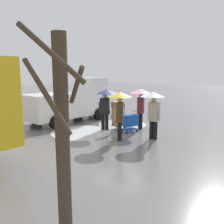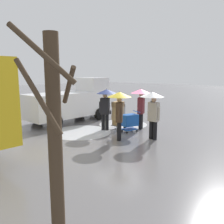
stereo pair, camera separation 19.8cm
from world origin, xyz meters
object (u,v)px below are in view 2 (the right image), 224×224
at_px(pedestrian_black_side, 141,99).
at_px(pedestrian_white_side, 119,104).
at_px(hand_dolly_boxes, 118,114).
at_px(pedestrian_pink_side, 106,100).
at_px(cargo_van_parked_right, 72,102).
at_px(bare_tree_near, 55,137).
at_px(shopping_cart_vendor, 130,121).
at_px(pedestrian_far_side, 153,104).

bearing_deg(pedestrian_black_side, pedestrian_white_side, 102.19).
relative_size(hand_dolly_boxes, pedestrian_pink_side, 0.68).
distance_m(cargo_van_parked_right, bare_tree_near, 10.52).
relative_size(pedestrian_pink_side, pedestrian_black_side, 1.00).
height_order(shopping_cart_vendor, bare_tree_near, bare_tree_near).
distance_m(pedestrian_pink_side, bare_tree_near, 8.01).
relative_size(shopping_cart_vendor, pedestrian_pink_side, 0.47).
bearing_deg(cargo_van_parked_right, pedestrian_pink_side, 174.54).
bearing_deg(bare_tree_near, shopping_cart_vendor, -60.34).
distance_m(hand_dolly_boxes, pedestrian_pink_side, 1.00).
xyz_separation_m(hand_dolly_boxes, pedestrian_pink_side, (0.29, 0.59, 0.76)).
bearing_deg(cargo_van_parked_right, pedestrian_far_side, 179.44).
relative_size(shopping_cart_vendor, pedestrian_black_side, 0.47).
bearing_deg(pedestrian_black_side, pedestrian_far_side, 142.38).
xyz_separation_m(cargo_van_parked_right, shopping_cart_vendor, (-4.32, -0.23, -0.61)).
bearing_deg(cargo_van_parked_right, bare_tree_near, 141.30).
xyz_separation_m(cargo_van_parked_right, hand_dolly_boxes, (-3.50, -0.28, -0.35)).
xyz_separation_m(cargo_van_parked_right, pedestrian_white_side, (-4.85, 1.14, 0.41)).
height_order(hand_dolly_boxes, bare_tree_near, bare_tree_near).
bearing_deg(pedestrian_pink_side, pedestrian_far_side, -174.58).
xyz_separation_m(shopping_cart_vendor, pedestrian_far_side, (-1.52, 0.29, 1.00)).
height_order(hand_dolly_boxes, pedestrian_pink_side, pedestrian_pink_side).
relative_size(shopping_cart_vendor, hand_dolly_boxes, 0.70).
bearing_deg(pedestrian_far_side, cargo_van_parked_right, -0.56).
xyz_separation_m(pedestrian_black_side, bare_tree_near, (-3.83, 7.64, 0.30)).
xyz_separation_m(pedestrian_white_side, pedestrian_far_side, (-0.99, -1.09, -0.01)).
bearing_deg(bare_tree_near, cargo_van_parked_right, -38.70).
bearing_deg(hand_dolly_boxes, shopping_cart_vendor, 176.56).
height_order(pedestrian_far_side, bare_tree_near, bare_tree_near).
xyz_separation_m(hand_dolly_boxes, bare_tree_near, (-4.69, 6.85, 1.05)).
xyz_separation_m(shopping_cart_vendor, pedestrian_black_side, (-0.04, -0.85, 1.02)).
xyz_separation_m(cargo_van_parked_right, pedestrian_far_side, (-5.84, 0.06, 0.39)).
distance_m(shopping_cart_vendor, bare_tree_near, 7.93).
bearing_deg(shopping_cart_vendor, pedestrian_white_side, 110.87).
xyz_separation_m(pedestrian_white_side, bare_tree_near, (-3.35, 5.42, 0.30)).
relative_size(shopping_cart_vendor, pedestrian_far_side, 0.47).
bearing_deg(pedestrian_pink_side, pedestrian_black_side, -129.87).
height_order(pedestrian_black_side, pedestrian_far_side, same).
relative_size(cargo_van_parked_right, pedestrian_pink_side, 2.50).
height_order(cargo_van_parked_right, shopping_cart_vendor, cargo_van_parked_right).
xyz_separation_m(pedestrian_black_side, pedestrian_far_side, (-1.47, 1.14, -0.01)).
distance_m(shopping_cart_vendor, pedestrian_pink_side, 1.60).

